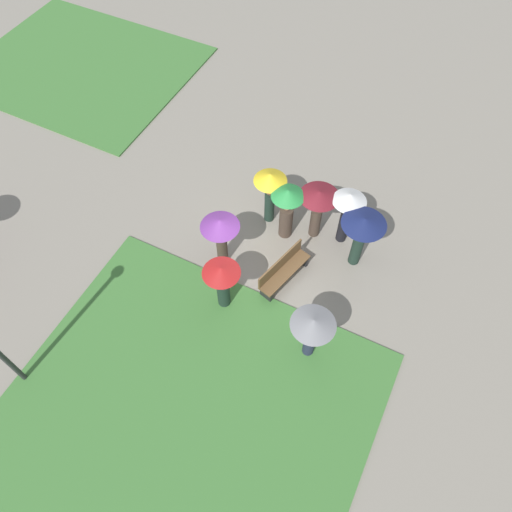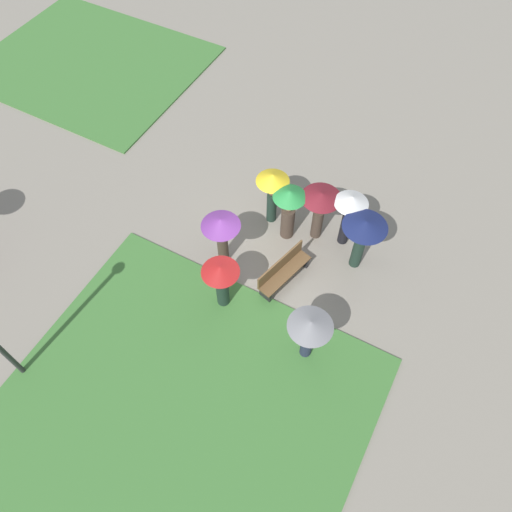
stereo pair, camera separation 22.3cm
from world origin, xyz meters
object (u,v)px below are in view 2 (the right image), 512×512
Objects in this scene: crowd_person_navy at (363,232)px; crowd_person_purple at (221,229)px; crowd_person_grey at (310,329)px; park_bench at (283,270)px; crowd_person_green at (289,208)px; crowd_person_yellow at (272,187)px; crowd_person_white at (350,209)px; crowd_person_maroon at (320,205)px; crowd_person_red at (221,278)px.

crowd_person_navy is 3.73m from crowd_person_purple.
crowd_person_navy is at bearing 62.20° from crowd_person_grey.
crowd_person_green is (1.48, 0.60, 0.75)m from park_bench.
crowd_person_white is (0.27, -2.22, 0.01)m from crowd_person_yellow.
park_bench is 0.97× the size of crowd_person_maroon.
crowd_person_green is 1.05× the size of crowd_person_purple.
park_bench is 2.43m from crowd_person_grey.
crowd_person_navy is at bearing -31.82° from park_bench.
crowd_person_purple is 0.93× the size of crowd_person_white.
park_bench is 0.92× the size of crowd_person_white.
crowd_person_navy is 1.07× the size of crowd_person_purple.
crowd_person_red is 0.90× the size of crowd_person_white.
crowd_person_white reaches higher than park_bench.
crowd_person_red is (-2.86, 2.64, -0.26)m from crowd_person_navy.
crowd_person_white is at bearing -17.22° from crowd_person_purple.
crowd_person_red is (-3.26, 1.24, -0.14)m from crowd_person_maroon.
crowd_person_green is 3.80m from crowd_person_grey.
crowd_person_navy is 3.90m from crowd_person_red.
park_bench is 0.94× the size of crowd_person_green.
crowd_person_navy reaches higher than crowd_person_yellow.
crowd_person_green is (-0.29, -0.67, -0.20)m from crowd_person_yellow.
park_bench is at bearing 68.22° from crowd_person_navy.
crowd_person_maroon is 0.87m from crowd_person_green.
crowd_person_yellow reaches higher than park_bench.
crowd_person_green is at bearing 24.75° from crowd_person_navy.
crowd_person_maroon reaches higher than crowd_person_purple.
crowd_person_maroon is at bearing 10.18° from park_bench.
park_bench is at bearing 105.09° from crowd_person_grey.
crowd_person_yellow reaches higher than crowd_person_green.
crowd_person_navy is 1.47m from crowd_person_maroon.
park_bench is 0.99× the size of crowd_person_purple.
crowd_person_white is at bearing 71.79° from crowd_person_grey.
crowd_person_navy is 0.85m from crowd_person_white.
crowd_person_grey is (-1.68, -1.50, 0.91)m from park_bench.
crowd_person_green is at bearing 96.98° from crowd_person_grey.
crowd_person_yellow is 2.85m from crowd_person_navy.
crowd_person_navy reaches higher than park_bench.
crowd_person_red is at bearing 157.51° from park_bench.
crowd_person_purple is at bearing 110.50° from park_bench.
crowd_person_purple is 1.02× the size of crowd_person_grey.
crowd_person_navy is 1.10× the size of crowd_person_red.
park_bench is 1.92m from crowd_person_red.
crowd_person_yellow is at bearing 18.74° from crowd_person_purple.
crowd_person_yellow reaches higher than crowd_person_grey.
crowd_person_white is at bearing 114.91° from crowd_person_yellow.
park_bench is at bearing -22.98° from crowd_person_green.
park_bench is at bearing 53.44° from crowd_person_yellow.
park_bench is 2.02m from crowd_person_purple.
crowd_person_green is at bearing -2.04° from crowd_person_purple.
crowd_person_navy is at bearing 151.73° from crowd_person_white.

